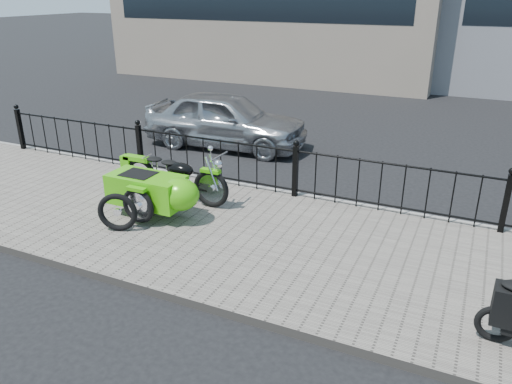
% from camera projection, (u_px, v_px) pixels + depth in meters
% --- Properties ---
extents(ground, '(120.00, 120.00, 0.00)m').
position_uv_depth(ground, '(266.00, 230.00, 8.27)').
color(ground, black).
rests_on(ground, ground).
extents(sidewalk, '(30.00, 3.80, 0.12)m').
position_uv_depth(sidewalk, '(253.00, 239.00, 7.83)').
color(sidewalk, '#655E56').
rests_on(sidewalk, ground).
extents(curb, '(30.00, 0.10, 0.12)m').
position_uv_depth(curb, '(297.00, 196.00, 9.45)').
color(curb, gray).
rests_on(curb, ground).
extents(iron_fence, '(14.11, 0.11, 1.08)m').
position_uv_depth(iron_fence, '(295.00, 172.00, 9.14)').
color(iron_fence, black).
rests_on(iron_fence, sidewalk).
extents(motorcycle_sidecar, '(2.28, 1.48, 0.98)m').
position_uv_depth(motorcycle_sidecar, '(161.00, 188.00, 8.39)').
color(motorcycle_sidecar, black).
rests_on(motorcycle_sidecar, sidewalk).
extents(spare_tire, '(0.63, 0.32, 0.64)m').
position_uv_depth(spare_tire, '(118.00, 212.00, 7.85)').
color(spare_tire, black).
rests_on(spare_tire, sidewalk).
extents(sedan_car, '(4.14, 1.86, 1.38)m').
position_uv_depth(sedan_car, '(226.00, 120.00, 12.36)').
color(sedan_car, '#A6A8AD').
rests_on(sedan_car, ground).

